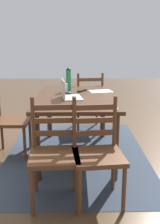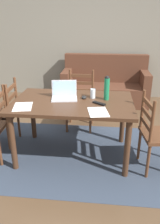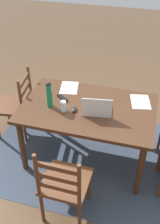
# 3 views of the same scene
# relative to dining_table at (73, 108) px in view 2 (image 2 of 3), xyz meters

# --- Properties ---
(ground_plane) EXTENTS (14.00, 14.00, 0.00)m
(ground_plane) POSITION_rel_dining_table_xyz_m (0.00, 0.00, -0.67)
(ground_plane) COLOR brown
(area_rug) EXTENTS (2.49, 1.78, 0.01)m
(area_rug) POSITION_rel_dining_table_xyz_m (0.00, 0.00, -0.67)
(area_rug) COLOR #333D4C
(area_rug) RESTS_ON ground
(wall_back) EXTENTS (8.00, 0.12, 2.70)m
(wall_back) POSITION_rel_dining_table_xyz_m (0.00, 2.68, 0.68)
(wall_back) COLOR gray
(wall_back) RESTS_ON ground
(dining_table) EXTENTS (1.50, 0.97, 0.77)m
(dining_table) POSITION_rel_dining_table_xyz_m (0.00, 0.00, 0.00)
(dining_table) COLOR #422819
(dining_table) RESTS_ON ground
(chair_left_far) EXTENTS (0.47, 0.47, 0.95)m
(chair_left_far) POSITION_rel_dining_table_xyz_m (-1.04, 0.20, -0.21)
(chair_left_far) COLOR #56331E
(chair_left_far) RESTS_ON ground
(chair_far_head) EXTENTS (0.44, 0.44, 0.95)m
(chair_far_head) POSITION_rel_dining_table_xyz_m (0.00, 0.86, -0.21)
(chair_far_head) COLOR #56331E
(chair_far_head) RESTS_ON ground
(chair_right_near) EXTENTS (0.49, 0.49, 0.95)m
(chair_right_near) POSITION_rel_dining_table_xyz_m (1.04, -0.20, -0.21)
(chair_right_near) COLOR #56331E
(chair_right_near) RESTS_ON ground
(couch) EXTENTS (1.80, 0.80, 1.00)m
(couch) POSITION_rel_dining_table_xyz_m (0.40, 2.21, -0.32)
(couch) COLOR #512D1E
(couch) RESTS_ON ground
(laptop) EXTENTS (0.35, 0.27, 0.23)m
(laptop) POSITION_rel_dining_table_xyz_m (-0.12, 0.09, 0.15)
(laptop) COLOR silver
(laptop) RESTS_ON dining_table
(water_bottle) EXTENTS (0.07, 0.07, 0.31)m
(water_bottle) POSITION_rel_dining_table_xyz_m (0.42, 0.10, 0.26)
(water_bottle) COLOR #197247
(water_bottle) RESTS_ON dining_table
(drinking_glass) EXTENTS (0.07, 0.07, 0.12)m
(drinking_glass) POSITION_rel_dining_table_xyz_m (0.24, 0.14, 0.16)
(drinking_glass) COLOR silver
(drinking_glass) RESTS_ON dining_table
(computer_mouse) EXTENTS (0.07, 0.10, 0.03)m
(computer_mouse) POSITION_rel_dining_table_xyz_m (0.13, 0.11, 0.11)
(computer_mouse) COLOR black
(computer_mouse) RESTS_ON dining_table
(tv_remote) EXTENTS (0.16, 0.13, 0.02)m
(tv_remote) POSITION_rel_dining_table_xyz_m (0.33, -0.08, 0.11)
(tv_remote) COLOR black
(tv_remote) RESTS_ON dining_table
(paper_stack_left) EXTENTS (0.27, 0.33, 0.00)m
(paper_stack_left) POSITION_rel_dining_table_xyz_m (-0.56, -0.26, 0.10)
(paper_stack_left) COLOR white
(paper_stack_left) RESTS_ON dining_table
(paper_stack_right) EXTENTS (0.26, 0.33, 0.00)m
(paper_stack_right) POSITION_rel_dining_table_xyz_m (0.33, -0.33, 0.10)
(paper_stack_right) COLOR white
(paper_stack_right) RESTS_ON dining_table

